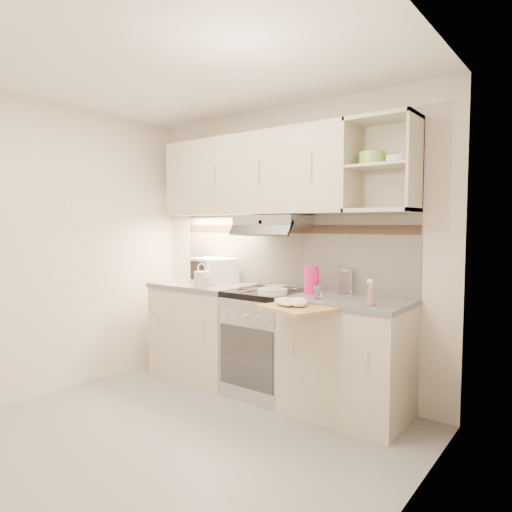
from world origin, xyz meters
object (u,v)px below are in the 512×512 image
at_px(watering_can, 202,278).
at_px(glass_jar, 345,281).
at_px(microwave, 214,270).
at_px(cutting_board, 299,308).
at_px(spray_bottle, 371,295).
at_px(electric_range, 267,342).
at_px(pink_pitcher, 311,280).
at_px(plate_stack, 272,292).

height_order(watering_can, glass_jar, watering_can).
distance_m(microwave, cutting_board, 1.41).
xyz_separation_m(microwave, spray_bottle, (1.72, -0.29, -0.04)).
relative_size(electric_range, glass_jar, 4.36).
distance_m(microwave, pink_pitcher, 1.12).
xyz_separation_m(pink_pitcher, spray_bottle, (0.60, -0.22, -0.04)).
distance_m(pink_pitcher, cutting_board, 0.52).
bearing_deg(plate_stack, microwave, 162.51).
height_order(plate_stack, glass_jar, glass_jar).
bearing_deg(plate_stack, glass_jar, 38.28).
distance_m(watering_can, spray_bottle, 1.58).
height_order(electric_range, glass_jar, glass_jar).
xyz_separation_m(microwave, watering_can, (0.14, -0.31, -0.04)).
height_order(plate_stack, pink_pitcher, pink_pitcher).
distance_m(electric_range, cutting_board, 0.83).
height_order(microwave, glass_jar, microwave).
relative_size(microwave, spray_bottle, 2.45).
bearing_deg(watering_can, cutting_board, -4.25).
height_order(watering_can, cutting_board, watering_can).
xyz_separation_m(watering_can, glass_jar, (1.20, 0.40, 0.03)).
height_order(watering_can, pink_pitcher, pink_pitcher).
bearing_deg(glass_jar, microwave, -176.45).
distance_m(plate_stack, spray_bottle, 0.84).
height_order(glass_jar, cutting_board, glass_jar).
bearing_deg(watering_can, pink_pitcher, 21.14).
relative_size(spray_bottle, cutting_board, 0.43).
height_order(electric_range, spray_bottle, spray_bottle).
relative_size(electric_range, watering_can, 3.51).
height_order(watering_can, spray_bottle, watering_can).
xyz_separation_m(plate_stack, cutting_board, (0.40, -0.26, -0.05)).
height_order(electric_range, microwave, microwave).
bearing_deg(pink_pitcher, spray_bottle, -18.80).
bearing_deg(glass_jar, plate_stack, -141.72).
distance_m(electric_range, microwave, 0.92).
bearing_deg(pink_pitcher, plate_stack, -135.35).
relative_size(plate_stack, spray_bottle, 1.23).
distance_m(electric_range, glass_jar, 0.86).
bearing_deg(watering_can, glass_jar, 24.96).
bearing_deg(watering_can, spray_bottle, 7.72).
relative_size(microwave, plate_stack, 1.99).
height_order(microwave, pink_pitcher, microwave).
relative_size(electric_range, microwave, 1.87).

